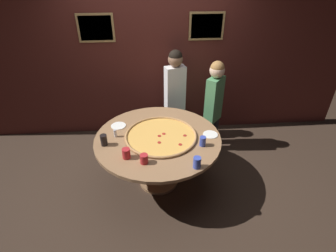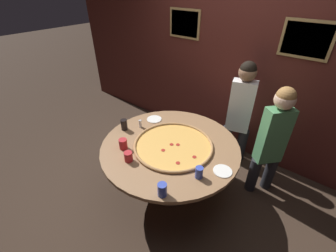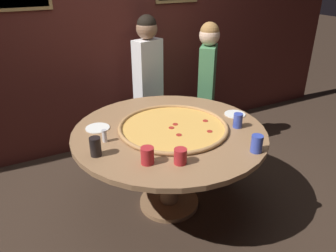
{
  "view_description": "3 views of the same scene",
  "coord_description": "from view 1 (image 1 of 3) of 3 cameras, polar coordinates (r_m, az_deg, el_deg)",
  "views": [
    {
      "loc": [
        -0.08,
        -2.63,
        2.57
      ],
      "look_at": [
        0.13,
        0.01,
        0.88
      ],
      "focal_mm": 28.0,
      "sensor_mm": 36.0,
      "label": 1
    },
    {
      "loc": [
        1.23,
        -1.56,
        2.3
      ],
      "look_at": [
        -0.07,
        0.05,
        0.93
      ],
      "focal_mm": 24.0,
      "sensor_mm": 36.0,
      "label": 2
    },
    {
      "loc": [
        -1.09,
        -2.06,
        1.91
      ],
      "look_at": [
        -0.01,
        0.01,
        0.77
      ],
      "focal_mm": 35.0,
      "sensor_mm": 36.0,
      "label": 3
    }
  ],
  "objects": [
    {
      "name": "drink_cup_far_left",
      "position": [
        3.06,
        7.56,
        -3.31
      ],
      "size": [
        0.07,
        0.07,
        0.12
      ],
      "primitive_type": "cylinder",
      "color": "#384CB7",
      "rests_on": "dining_table"
    },
    {
      "name": "diner_side_left",
      "position": [
        3.94,
        9.96,
        5.29
      ],
      "size": [
        0.33,
        0.35,
        1.42
      ],
      "rotation": [
        0.0,
        0.0,
        -2.29
      ],
      "color": "#232328",
      "rests_on": "ground_plane"
    },
    {
      "name": "back_wall",
      "position": [
        4.2,
        -3.31,
        14.86
      ],
      "size": [
        6.4,
        0.08,
        2.6
      ],
      "color": "#4C1E19",
      "rests_on": "ground_plane"
    },
    {
      "name": "white_plate_left_side",
      "position": [
        3.47,
        -10.73,
        0.06
      ],
      "size": [
        0.19,
        0.19,
        0.01
      ],
      "primitive_type": "cylinder",
      "color": "white",
      "rests_on": "dining_table"
    },
    {
      "name": "white_plate_beside_cup",
      "position": [
        3.28,
        9.2,
        -1.84
      ],
      "size": [
        0.18,
        0.18,
        0.01
      ],
      "primitive_type": "cylinder",
      "color": "white",
      "rests_on": "dining_table"
    },
    {
      "name": "diner_far_right",
      "position": [
        4.14,
        1.52,
        7.73
      ],
      "size": [
        0.39,
        0.24,
        1.48
      ],
      "rotation": [
        0.0,
        0.0,
        -2.86
      ],
      "color": "#232328",
      "rests_on": "ground_plane"
    },
    {
      "name": "ground_plane",
      "position": [
        3.68,
        -1.99,
        -11.88
      ],
      "size": [
        24.0,
        24.0,
        0.0
      ],
      "primitive_type": "plane",
      "color": "#38281E"
    },
    {
      "name": "drink_cup_far_right",
      "position": [
        2.89,
        -9.07,
        -5.91
      ],
      "size": [
        0.09,
        0.09,
        0.12
      ],
      "primitive_type": "cylinder",
      "color": "#B22328",
      "rests_on": "dining_table"
    },
    {
      "name": "dining_table",
      "position": [
        3.29,
        -2.19,
        -4.31
      ],
      "size": [
        1.54,
        1.54,
        0.74
      ],
      "color": "#936B47",
      "rests_on": "ground_plane"
    },
    {
      "name": "condiment_shaker",
      "position": [
        3.25,
        -11.42,
        -1.55
      ],
      "size": [
        0.04,
        0.04,
        0.1
      ],
      "color": "silver",
      "rests_on": "dining_table"
    },
    {
      "name": "drink_cup_by_shaker",
      "position": [
        3.12,
        -13.8,
        -3.0
      ],
      "size": [
        0.08,
        0.08,
        0.14
      ],
      "primitive_type": "cylinder",
      "color": "black",
      "rests_on": "dining_table"
    },
    {
      "name": "giant_pizza",
      "position": [
        3.21,
        -1.56,
        -2.09
      ],
      "size": [
        0.89,
        0.89,
        0.03
      ],
      "color": "#E5A84C",
      "rests_on": "dining_table"
    },
    {
      "name": "drink_cup_beside_pizza",
      "position": [
        2.74,
        6.33,
        -7.91
      ],
      "size": [
        0.08,
        0.08,
        0.13
      ],
      "primitive_type": "cylinder",
      "color": "#384CB7",
      "rests_on": "dining_table"
    },
    {
      "name": "drink_cup_centre_back",
      "position": [
        2.8,
        -5.24,
        -7.13
      ],
      "size": [
        0.09,
        0.09,
        0.11
      ],
      "primitive_type": "cylinder",
      "color": "#B22328",
      "rests_on": "dining_table"
    }
  ]
}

